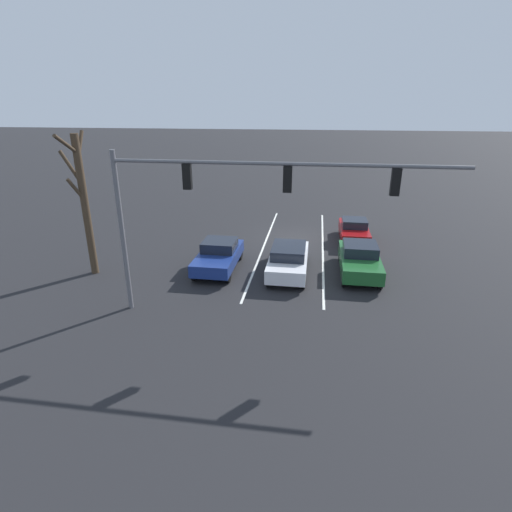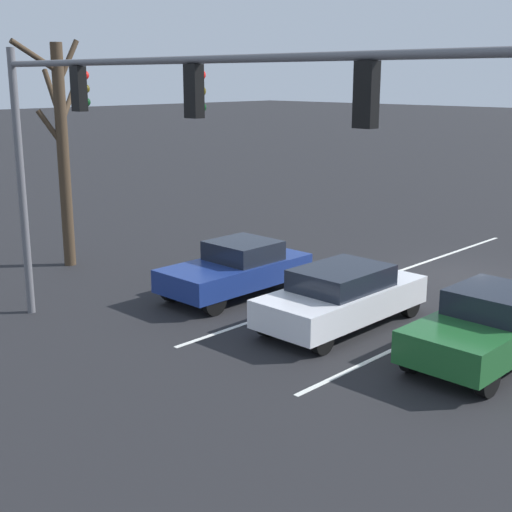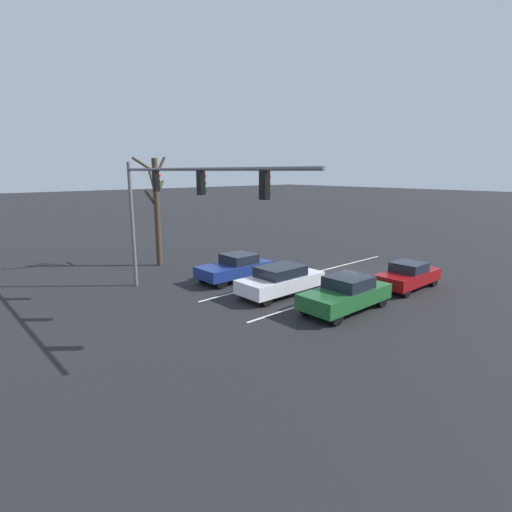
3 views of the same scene
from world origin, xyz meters
The scene contains 9 objects.
ground_plane centered at (0.00, 0.00, 0.00)m, with size 240.00×240.00×0.00m, color black.
lane_stripe_left_divider centered at (-1.82, 1.92, 0.01)m, with size 0.12×15.83×0.01m, color silver.
lane_stripe_center_divider centered at (1.82, 1.92, 0.01)m, with size 0.12×15.83×0.01m, color silver.
car_white_midlane_front centered at (0.01, 6.03, 0.78)m, with size 1.92×4.69×1.50m.
car_darkgreen_leftlane_front centered at (-3.62, 5.52, 0.80)m, with size 1.93×4.61×1.57m.
car_navy_rightlane_front centered at (3.71, 6.00, 0.77)m, with size 1.95×4.39×1.51m.
car_maroon_leftlane_second centered at (-3.75, 0.16, 0.72)m, with size 1.74×4.13×1.43m.
traffic_signal_gantry centered at (2.13, 10.82, 5.10)m, with size 12.98×0.37×6.67m.
bare_tree_near centered at (10.05, 7.50, 3.90)m, with size 1.20×2.54×7.11m.
Camera 3 is at (-13.80, 19.97, 6.20)m, focal length 28.00 mm.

